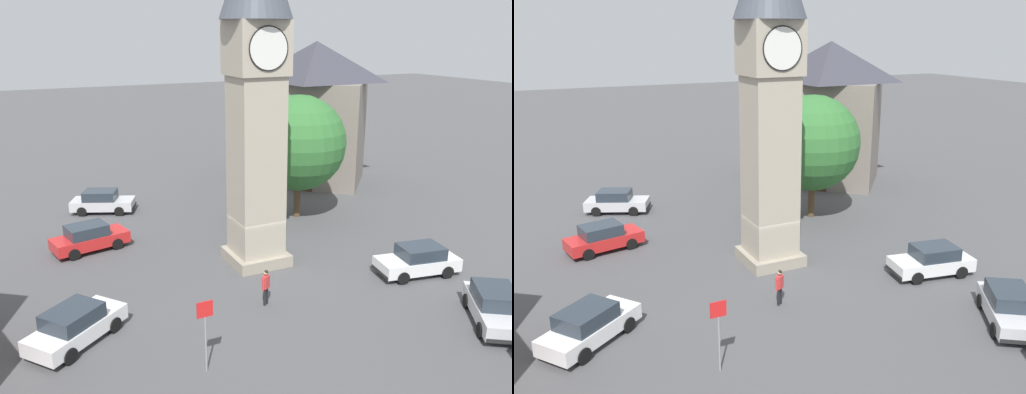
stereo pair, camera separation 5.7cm
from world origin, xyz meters
TOP-DOWN VIEW (x-y plane):
  - ground_plane at (0.00, 0.00)m, footprint 200.00×200.00m
  - clock_tower at (0.00, 0.00)m, footprint 3.51×3.51m
  - car_blue_kerb at (6.24, -10.04)m, footprint 3.70×4.37m
  - car_silver_kerb at (-5.81, 11.85)m, footprint 4.46×3.22m
  - car_red_corner at (-9.76, -3.95)m, footprint 4.30×3.86m
  - car_white_side at (6.64, -4.98)m, footprint 4.36×2.39m
  - car_black_far at (-7.72, 5.42)m, footprint 4.39×2.52m
  - pedestrian at (-1.67, -4.46)m, footprint 0.48×0.38m
  - tree at (5.63, 5.41)m, footprint 6.12×6.12m
  - building_shop_left at (11.33, 12.66)m, footprint 10.56×10.49m
  - road_sign at (-5.83, -7.93)m, footprint 0.60×0.07m

SIDE VIEW (x-z plane):
  - ground_plane at x=0.00m, z-range 0.00..0.00m
  - car_blue_kerb at x=6.24m, z-range 0.00..1.53m
  - car_silver_kerb at x=-5.81m, z-range 0.00..1.53m
  - car_red_corner at x=-9.76m, z-range 0.00..1.53m
  - car_white_side at x=6.64m, z-range 0.00..1.53m
  - car_black_far at x=-7.72m, z-range 0.00..1.53m
  - pedestrian at x=-1.67m, z-range 0.16..1.86m
  - road_sign at x=-5.83m, z-range 0.50..3.30m
  - tree at x=5.63m, z-range 0.94..8.95m
  - building_shop_left at x=11.33m, z-range 0.11..11.16m
  - clock_tower at x=0.00m, z-range 1.44..19.01m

